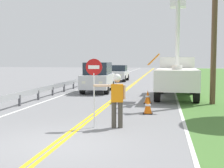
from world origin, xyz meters
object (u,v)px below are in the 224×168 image
object	(u,v)px
stop_sign_paddle	(94,77)
oncoming_suv_nearest	(98,77)
traffic_cone_mid	(148,97)
utility_pole_near	(214,23)
oncoming_sedan_second	(118,73)
utility_bucket_truck	(177,74)
traffic_cone_lead	(148,106)
flagger_worker	(117,97)

from	to	relation	value
stop_sign_paddle	oncoming_suv_nearest	distance (m)	11.53
traffic_cone_mid	utility_pole_near	bearing A→B (deg)	6.24
oncoming_suv_nearest	oncoming_sedan_second	size ratio (longest dim) A/B	1.14
traffic_cone_mid	oncoming_sedan_second	bearing A→B (deg)	103.76
utility_bucket_truck	utility_pole_near	bearing A→B (deg)	-58.70
utility_bucket_truck	traffic_cone_lead	xyz separation A→B (m)	(-1.42, -6.30, -1.10)
utility_bucket_truck	oncoming_sedan_second	bearing A→B (deg)	112.97
oncoming_suv_nearest	traffic_cone_mid	size ratio (longest dim) A/B	6.69
flagger_worker	traffic_cone_lead	distance (m)	3.07
oncoming_suv_nearest	stop_sign_paddle	bearing A→B (deg)	-78.35
stop_sign_paddle	utility_pole_near	xyz separation A→B (m)	(4.79, 6.41, 2.45)
oncoming_suv_nearest	oncoming_sedan_second	bearing A→B (deg)	91.15
traffic_cone_lead	oncoming_sedan_second	bearing A→B (deg)	102.13
flagger_worker	traffic_cone_mid	distance (m)	6.03
flagger_worker	oncoming_suv_nearest	xyz separation A→B (m)	(-3.09, 11.18, 0.01)
stop_sign_paddle	oncoming_sedan_second	world-z (taller)	stop_sign_paddle
stop_sign_paddle	utility_bucket_truck	world-z (taller)	utility_bucket_truck
traffic_cone_lead	utility_bucket_truck	bearing A→B (deg)	77.33
utility_pole_near	traffic_cone_lead	distance (m)	6.04
oncoming_suv_nearest	flagger_worker	bearing A→B (deg)	-74.56
utility_bucket_truck	oncoming_suv_nearest	xyz separation A→B (m)	(-5.39, 2.04, -0.38)
traffic_cone_lead	traffic_cone_mid	bearing A→B (deg)	93.23
stop_sign_paddle	flagger_worker	bearing A→B (deg)	6.95
oncoming_suv_nearest	oncoming_sedan_second	xyz separation A→B (m)	(-0.22, 11.22, -0.23)
stop_sign_paddle	oncoming_sedan_second	size ratio (longest dim) A/B	0.57
oncoming_sedan_second	traffic_cone_mid	distance (m)	16.95
utility_pole_near	traffic_cone_lead	size ratio (longest dim) A/B	11.38
flagger_worker	utility_pole_near	xyz separation A→B (m)	(4.03, 6.31, 3.12)
traffic_cone_mid	traffic_cone_lead	bearing A→B (deg)	-86.77
oncoming_sedan_second	utility_pole_near	bearing A→B (deg)	-65.48
utility_bucket_truck	oncoming_suv_nearest	world-z (taller)	utility_bucket_truck
oncoming_sedan_second	utility_pole_near	distance (m)	18.00
stop_sign_paddle	oncoming_suv_nearest	bearing A→B (deg)	101.65
stop_sign_paddle	traffic_cone_lead	world-z (taller)	stop_sign_paddle
oncoming_suv_nearest	utility_bucket_truck	bearing A→B (deg)	-20.68
oncoming_suv_nearest	oncoming_sedan_second	world-z (taller)	oncoming_suv_nearest
traffic_cone_lead	flagger_worker	bearing A→B (deg)	-107.38
oncoming_sedan_second	utility_pole_near	world-z (taller)	utility_pole_near
flagger_worker	oncoming_suv_nearest	size ratio (longest dim) A/B	0.39
utility_bucket_truck	oncoming_suv_nearest	bearing A→B (deg)	159.32
flagger_worker	traffic_cone_mid	xyz separation A→B (m)	(0.72, 5.95, -0.71)
utility_bucket_truck	utility_pole_near	size ratio (longest dim) A/B	0.86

